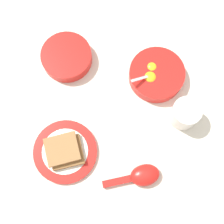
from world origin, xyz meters
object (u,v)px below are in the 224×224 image
object	(u,v)px
drinking_cup	(185,113)
egg_bowl	(156,75)
toast_sandwich	(64,151)
congee_bowl	(67,57)
toast_plate	(65,152)
soup_spoon	(141,176)

from	to	relation	value
drinking_cup	egg_bowl	bearing A→B (deg)	-152.35
toast_sandwich	congee_bowl	size ratio (longest dim) A/B	0.74
drinking_cup	toast_sandwich	bearing A→B (deg)	-75.90
toast_plate	soup_spoon	xyz separation A→B (m)	(0.07, 0.20, 0.01)
toast_sandwich	soup_spoon	xyz separation A→B (m)	(0.07, 0.20, -0.01)
egg_bowl	drinking_cup	bearing A→B (deg)	27.65
toast_sandwich	toast_plate	bearing A→B (deg)	-146.72
drinking_cup	congee_bowl	bearing A→B (deg)	-120.98
egg_bowl	toast_sandwich	xyz separation A→B (m)	(0.20, -0.26, 0.01)
toast_sandwich	drinking_cup	xyz separation A→B (m)	(-0.08, 0.32, 0.01)
toast_sandwich	drinking_cup	size ratio (longest dim) A/B	1.41
soup_spoon	congee_bowl	bearing A→B (deg)	-151.26
toast_plate	congee_bowl	size ratio (longest dim) A/B	1.19
egg_bowl	drinking_cup	xyz separation A→B (m)	(0.12, 0.06, 0.02)
egg_bowl	congee_bowl	world-z (taller)	egg_bowl
egg_bowl	congee_bowl	bearing A→B (deg)	-105.17
egg_bowl	congee_bowl	distance (m)	0.26
egg_bowl	drinking_cup	world-z (taller)	drinking_cup
egg_bowl	toast_plate	xyz separation A→B (m)	(0.20, -0.26, -0.01)
soup_spoon	toast_sandwich	bearing A→B (deg)	-110.56
egg_bowl	toast_plate	distance (m)	0.33
toast_plate	egg_bowl	bearing A→B (deg)	127.71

